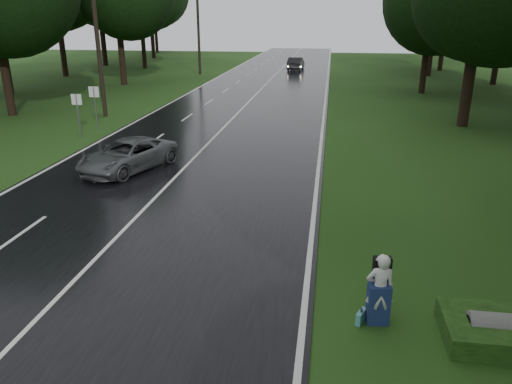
% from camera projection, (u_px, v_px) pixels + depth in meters
% --- Properties ---
extents(ground, '(160.00, 160.00, 0.00)m').
position_uv_depth(ground, '(83.00, 273.00, 12.64)').
color(ground, '#224514').
rests_on(ground, ground).
extents(road, '(12.00, 140.00, 0.04)m').
position_uv_depth(road, '(232.00, 119.00, 31.20)').
color(road, black).
rests_on(road, ground).
extents(lane_center, '(0.12, 140.00, 0.01)m').
position_uv_depth(lane_center, '(232.00, 119.00, 31.19)').
color(lane_center, silver).
rests_on(lane_center, road).
extents(grey_car, '(3.70, 5.13, 1.30)m').
position_uv_depth(grey_car, '(128.00, 155.00, 20.69)').
color(grey_car, '#4D5052').
rests_on(grey_car, road).
extents(far_car, '(1.86, 4.64, 1.50)m').
position_uv_depth(far_car, '(296.00, 64.00, 58.37)').
color(far_car, black).
rests_on(far_car, road).
extents(hitchhiker, '(0.66, 0.61, 1.67)m').
position_uv_depth(hitchhiker, '(380.00, 291.00, 10.36)').
color(hitchhiker, silver).
rests_on(hitchhiker, ground).
extents(suitcase, '(0.26, 0.41, 0.28)m').
position_uv_depth(suitcase, '(361.00, 317.00, 10.57)').
color(suitcase, teal).
rests_on(suitcase, ground).
extents(culvert, '(1.21, 0.61, 0.61)m').
position_uv_depth(culvert, '(496.00, 340.00, 10.03)').
color(culvert, slate).
rests_on(culvert, ground).
extents(utility_pole_mid, '(1.80, 0.28, 9.13)m').
position_uv_depth(utility_pole_mid, '(106.00, 116.00, 32.11)').
color(utility_pole_mid, black).
rests_on(utility_pole_mid, ground).
extents(utility_pole_far, '(1.80, 0.28, 9.63)m').
position_uv_depth(utility_pole_far, '(200.00, 74.00, 54.78)').
color(utility_pole_far, black).
rests_on(utility_pole_far, ground).
extents(road_sign_a, '(0.57, 0.10, 2.38)m').
position_uv_depth(road_sign_a, '(81.00, 138.00, 26.49)').
color(road_sign_a, white).
rests_on(road_sign_a, ground).
extents(road_sign_b, '(0.60, 0.10, 2.49)m').
position_uv_depth(road_sign_b, '(98.00, 130.00, 28.38)').
color(road_sign_b, white).
rests_on(road_sign_b, ground).
extents(tree_left_d, '(9.28, 9.28, 14.50)m').
position_uv_depth(tree_left_d, '(13.00, 115.00, 32.49)').
color(tree_left_d, black).
rests_on(tree_left_d, ground).
extents(tree_left_e, '(9.68, 9.68, 15.13)m').
position_uv_depth(tree_left_e, '(124.00, 84.00, 46.72)').
color(tree_left_e, black).
rests_on(tree_left_e, ground).
extents(tree_left_f, '(10.22, 10.22, 15.96)m').
position_uv_depth(tree_left_f, '(145.00, 68.00, 60.76)').
color(tree_left_f, black).
rests_on(tree_left_f, ground).
extents(tree_right_d, '(8.88, 8.88, 13.88)m').
position_uv_depth(tree_right_d, '(462.00, 126.00, 29.32)').
color(tree_right_d, black).
rests_on(tree_right_d, ground).
extents(tree_right_e, '(7.99, 7.99, 12.48)m').
position_uv_depth(tree_right_e, '(421.00, 93.00, 41.62)').
color(tree_right_e, black).
rests_on(tree_right_e, ground).
extents(tree_right_f, '(9.53, 9.53, 14.88)m').
position_uv_depth(tree_right_f, '(428.00, 76.00, 53.12)').
color(tree_right_f, black).
rests_on(tree_right_f, ground).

